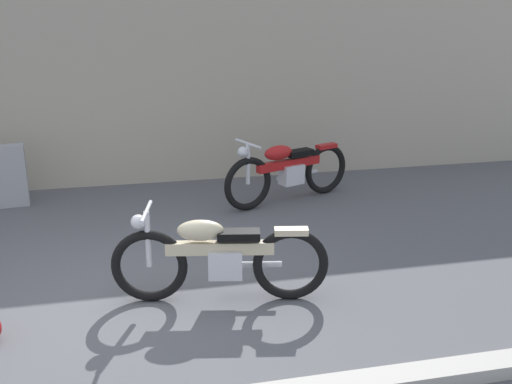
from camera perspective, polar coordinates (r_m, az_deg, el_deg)
ground_plane at (r=6.24m, az=-13.72°, el=-10.29°), size 40.00×40.00×0.00m
building_wall at (r=9.93m, az=-14.24°, el=10.14°), size 18.00×0.30×3.34m
stone_marker at (r=9.43m, az=-22.75°, el=1.40°), size 0.58×0.25×0.92m
motorcycle_cream at (r=5.95m, az=-3.62°, el=-6.22°), size 2.14×0.69×0.97m
motorcycle_red at (r=8.92m, az=3.03°, el=2.07°), size 2.12×1.01×1.00m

